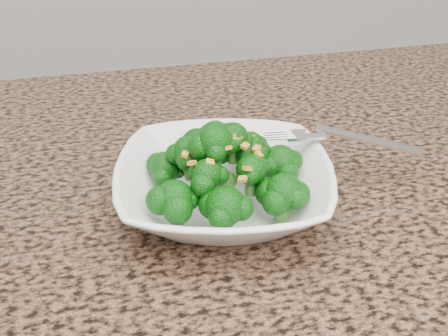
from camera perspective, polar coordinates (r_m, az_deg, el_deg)
name	(u,v)px	position (r m, az deg, el deg)	size (l,w,h in m)	color
granite_counter	(148,289)	(0.52, -7.75, -12.07)	(1.64, 1.04, 0.03)	brown
bowl	(224,187)	(0.58, 0.00, -1.96)	(0.22, 0.22, 0.05)	white
broccoli_pile	(224,135)	(0.55, 0.00, 3.39)	(0.19, 0.19, 0.07)	#0A5309
garlic_topping	(224,100)	(0.53, 0.00, 6.90)	(0.12, 0.12, 0.01)	gold
fork	(319,136)	(0.61, 9.58, 3.24)	(0.19, 0.03, 0.01)	silver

